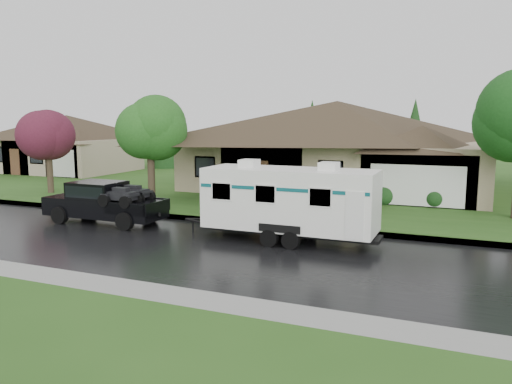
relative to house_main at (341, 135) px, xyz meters
The scene contains 11 objects.
ground 14.48m from the house_main, 99.41° to the right, with size 140.00×140.00×0.00m, color #2B561A.
road 16.40m from the house_main, 98.24° to the right, with size 140.00×8.00×0.01m, color black.
curb 12.32m from the house_main, 101.19° to the right, with size 140.00×0.50×0.15m, color gray.
lawn 4.36m from the house_main, 153.11° to the left, with size 140.00×26.00×0.15m, color #2B561A.
house_main is the anchor object (origin of this frame).
house_far 24.17m from the house_main, behind, with size 10.80×8.64×5.80m.
tree_left_green 11.97m from the house_main, 135.90° to the right, with size 3.45×3.45×5.72m.
tree_red 18.02m from the house_main, 152.96° to the right, with size 3.10×3.10×5.13m.
shrub_row 5.42m from the house_main, 93.69° to the right, with size 13.60×1.00×1.00m.
pickup_truck 15.82m from the house_main, 118.73° to the right, with size 5.55×2.11×1.85m.
travel_trailer 13.89m from the house_main, 84.58° to the right, with size 6.85×2.41×3.07m.
Camera 1 is at (9.57, -17.45, 4.62)m, focal length 35.00 mm.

